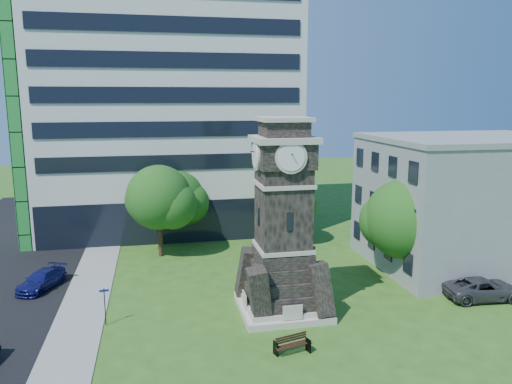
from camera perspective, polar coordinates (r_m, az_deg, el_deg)
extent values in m
plane|color=#2E5D1A|center=(30.46, -1.69, -15.28)|extent=(160.00, 160.00, 0.00)
cube|color=gray|center=(34.99, -19.08, -12.28)|extent=(3.00, 70.00, 0.06)
cube|color=beige|center=(32.73, 3.00, -12.99)|extent=(5.40, 5.40, 0.40)
cube|color=beige|center=(32.59, 3.01, -12.42)|extent=(4.80, 4.80, 0.30)
cube|color=black|center=(30.60, 3.13, -0.89)|extent=(3.00, 3.00, 6.40)
cube|color=beige|center=(31.34, 3.07, -6.27)|extent=(3.25, 3.25, 0.25)
cube|color=beige|center=(30.42, 3.15, 0.95)|extent=(3.25, 3.25, 0.25)
cube|color=black|center=(29.39, 3.86, -3.38)|extent=(0.35, 0.08, 1.10)
cube|color=black|center=(30.17, 3.18, 4.33)|extent=(3.30, 3.30, 1.60)
cube|color=beige|center=(30.08, 3.20, 6.03)|extent=(3.70, 3.70, 0.35)
cylinder|color=white|center=(28.47, 4.09, 3.93)|extent=(1.56, 0.06, 1.56)
cylinder|color=white|center=(29.77, -0.12, 4.26)|extent=(0.06, 1.56, 1.56)
cube|color=black|center=(30.04, 3.21, 7.17)|extent=(2.60, 2.60, 0.90)
cube|color=beige|center=(30.01, 3.23, 8.31)|extent=(3.00, 3.00, 0.25)
cube|color=silver|center=(53.02, -9.99, 11.25)|extent=(25.00, 15.00, 28.00)
cube|color=black|center=(47.20, -9.25, -3.35)|extent=(24.50, 0.80, 4.00)
cube|color=gray|center=(43.60, 23.13, -1.20)|extent=(15.00, 12.00, 10.00)
cube|color=gray|center=(42.91, 23.63, 5.61)|extent=(15.20, 12.20, 0.40)
imported|color=navy|center=(39.02, -23.32, -9.22)|extent=(3.34, 4.69, 1.26)
imported|color=#414145|center=(37.39, 24.55, -10.03)|extent=(5.39, 2.79, 1.45)
cube|color=black|center=(27.50, 2.25, -17.45)|extent=(0.06, 0.47, 0.74)
cube|color=black|center=(27.93, 5.99, -17.03)|extent=(0.06, 0.47, 0.74)
cube|color=black|center=(27.65, 4.14, -17.06)|extent=(1.90, 0.51, 0.04)
cube|color=black|center=(27.71, 4.01, -16.30)|extent=(1.90, 0.04, 0.42)
cylinder|color=black|center=(31.63, -16.88, -12.45)|extent=(0.06, 0.06, 2.31)
cube|color=navy|center=(31.25, -16.98, -10.74)|extent=(0.55, 0.04, 0.14)
cylinder|color=#332114|center=(43.49, -10.87, -5.32)|extent=(0.38, 0.38, 2.98)
sphere|color=#235419|center=(42.64, -11.04, -0.60)|extent=(5.47, 5.47, 5.47)
sphere|color=#235419|center=(42.24, -9.52, -1.46)|extent=(4.10, 4.10, 4.10)
sphere|color=#235419|center=(43.38, -12.29, -0.90)|extent=(3.83, 3.83, 3.83)
cylinder|color=#332114|center=(47.64, -9.08, -4.16)|extent=(0.35, 0.35, 2.48)
sphere|color=#23601C|center=(46.96, -9.19, -0.58)|extent=(5.35, 5.35, 5.35)
sphere|color=#23601C|center=(46.58, -7.83, -1.24)|extent=(4.02, 4.02, 4.02)
sphere|color=#23601C|center=(47.64, -10.34, -0.80)|extent=(3.75, 3.75, 3.75)
cylinder|color=#332114|center=(46.57, 3.26, -4.45)|extent=(0.37, 0.37, 2.37)
sphere|color=#225519|center=(45.89, 3.30, -0.96)|extent=(5.00, 5.00, 5.00)
sphere|color=#225519|center=(45.78, 4.67, -1.59)|extent=(3.75, 3.75, 3.75)
sphere|color=#225519|center=(46.33, 2.06, -1.17)|extent=(3.50, 3.50, 3.50)
cylinder|color=#332114|center=(38.95, 16.37, -7.68)|extent=(0.41, 0.41, 2.70)
sphere|color=#265719|center=(38.07, 16.63, -2.97)|extent=(5.87, 5.87, 5.87)
sphere|color=#265719|center=(38.26, 18.55, -3.82)|extent=(4.40, 4.40, 4.40)
sphere|color=#265719|center=(38.31, 14.73, -3.25)|extent=(4.11, 4.11, 4.11)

